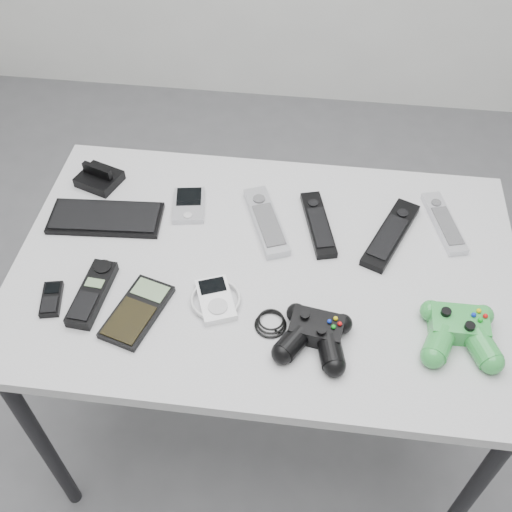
# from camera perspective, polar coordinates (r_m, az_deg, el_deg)

# --- Properties ---
(floor) EXTENTS (3.50, 3.50, 0.00)m
(floor) POSITION_cam_1_polar(r_m,az_deg,el_deg) (1.97, 2.68, -14.58)
(floor) COLOR slate
(floor) RESTS_ON ground
(desk) EXTENTS (1.12, 0.72, 0.75)m
(desk) POSITION_cam_1_polar(r_m,az_deg,el_deg) (1.38, 0.90, -2.57)
(desk) COLOR #AEADB0
(desk) RESTS_ON floor
(pda_keyboard) EXTENTS (0.27, 0.13, 0.02)m
(pda_keyboard) POSITION_cam_1_polar(r_m,az_deg,el_deg) (1.46, -14.12, 3.56)
(pda_keyboard) COLOR black
(pda_keyboard) RESTS_ON desk
(dock_bracket) EXTENTS (0.12, 0.11, 0.05)m
(dock_bracket) POSITION_cam_1_polar(r_m,az_deg,el_deg) (1.55, -14.79, 7.49)
(dock_bracket) COLOR black
(dock_bracket) RESTS_ON desk
(pda) EXTENTS (0.09, 0.12, 0.02)m
(pda) POSITION_cam_1_polar(r_m,az_deg,el_deg) (1.45, -6.42, 4.88)
(pda) COLOR #B4B5BC
(pda) RESTS_ON desk
(remote_silver_a) EXTENTS (0.13, 0.23, 0.02)m
(remote_silver_a) POSITION_cam_1_polar(r_m,az_deg,el_deg) (1.40, 0.98, 3.38)
(remote_silver_a) COLOR #B4B5BC
(remote_silver_a) RESTS_ON desk
(remote_black_a) EXTENTS (0.10, 0.21, 0.02)m
(remote_black_a) POSITION_cam_1_polar(r_m,az_deg,el_deg) (1.41, 5.94, 3.08)
(remote_black_a) COLOR black
(remote_black_a) RESTS_ON desk
(remote_black_b) EXTENTS (0.14, 0.23, 0.02)m
(remote_black_b) POSITION_cam_1_polar(r_m,az_deg,el_deg) (1.41, 12.72, 2.07)
(remote_black_b) COLOR black
(remote_black_b) RESTS_ON desk
(remote_silver_b) EXTENTS (0.10, 0.20, 0.02)m
(remote_silver_b) POSITION_cam_1_polar(r_m,az_deg,el_deg) (1.47, 17.47, 3.08)
(remote_silver_b) COLOR silver
(remote_silver_b) RESTS_ON desk
(mobile_phone) EXTENTS (0.06, 0.09, 0.02)m
(mobile_phone) POSITION_cam_1_polar(r_m,az_deg,el_deg) (1.33, -18.91, -3.88)
(mobile_phone) COLOR black
(mobile_phone) RESTS_ON desk
(cordless_handset) EXTENTS (0.07, 0.17, 0.03)m
(cordless_handset) POSITION_cam_1_polar(r_m,az_deg,el_deg) (1.30, -15.33, -3.44)
(cordless_handset) COLOR black
(cordless_handset) RESTS_ON desk
(calculator) EXTENTS (0.13, 0.19, 0.02)m
(calculator) POSITION_cam_1_polar(r_m,az_deg,el_deg) (1.26, -11.25, -5.19)
(calculator) COLOR black
(calculator) RESTS_ON desk
(mp3_player) EXTENTS (0.14, 0.14, 0.02)m
(mp3_player) POSITION_cam_1_polar(r_m,az_deg,el_deg) (1.26, -3.87, -4.12)
(mp3_player) COLOR white
(mp3_player) RESTS_ON desk
(controller_black) EXTENTS (0.27, 0.19, 0.05)m
(controller_black) POSITION_cam_1_polar(r_m,az_deg,el_deg) (1.19, 5.63, -7.37)
(controller_black) COLOR black
(controller_black) RESTS_ON desk
(controller_green) EXTENTS (0.16, 0.17, 0.05)m
(controller_green) POSITION_cam_1_polar(r_m,az_deg,el_deg) (1.25, 18.82, -6.71)
(controller_green) COLOR #248729
(controller_green) RESTS_ON desk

